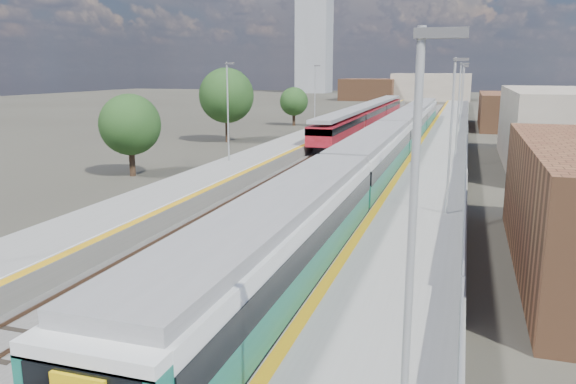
% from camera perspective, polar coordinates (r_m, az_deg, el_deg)
% --- Properties ---
extents(ground, '(320.00, 320.00, 0.00)m').
position_cam_1_polar(ground, '(56.90, 10.08, 4.09)').
color(ground, '#47443A').
rests_on(ground, ground).
extents(ballast_bed, '(10.50, 155.00, 0.06)m').
position_cam_1_polar(ballast_bed, '(59.67, 8.25, 4.56)').
color(ballast_bed, '#565451').
rests_on(ballast_bed, ground).
extents(tracks, '(8.96, 160.00, 0.17)m').
position_cam_1_polar(tracks, '(61.21, 9.07, 4.80)').
color(tracks, '#4C3323').
rests_on(tracks, ground).
extents(platform_right, '(4.70, 155.00, 8.52)m').
position_cam_1_polar(platform_right, '(58.87, 15.54, 4.63)').
color(platform_right, slate).
rests_on(platform_right, ground).
extents(platform_left, '(4.30, 155.00, 8.52)m').
position_cam_1_polar(platform_left, '(61.05, 1.93, 5.31)').
color(platform_left, slate).
rests_on(platform_left, ground).
extents(buildings, '(72.00, 185.50, 40.00)m').
position_cam_1_polar(buildings, '(146.71, 7.78, 13.28)').
color(buildings, brown).
rests_on(buildings, ground).
extents(green_train, '(2.89, 80.33, 3.18)m').
position_cam_1_polar(green_train, '(47.74, 10.55, 5.24)').
color(green_train, black).
rests_on(green_train, ground).
extents(red_train, '(2.63, 53.46, 3.32)m').
position_cam_1_polar(red_train, '(77.54, 8.10, 7.76)').
color(red_train, black).
rests_on(red_train, ground).
extents(tree_a, '(4.59, 4.59, 6.22)m').
position_cam_1_polar(tree_a, '(43.98, -15.76, 6.59)').
color(tree_a, '#382619').
rests_on(tree_a, ground).
extents(tree_b, '(6.05, 6.05, 8.20)m').
position_cam_1_polar(tree_b, '(63.07, -6.27, 9.71)').
color(tree_b, '#382619').
rests_on(tree_b, ground).
extents(tree_c, '(4.07, 4.07, 5.52)m').
position_cam_1_polar(tree_c, '(81.90, 0.60, 9.18)').
color(tree_c, '#382619').
rests_on(tree_c, ground).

